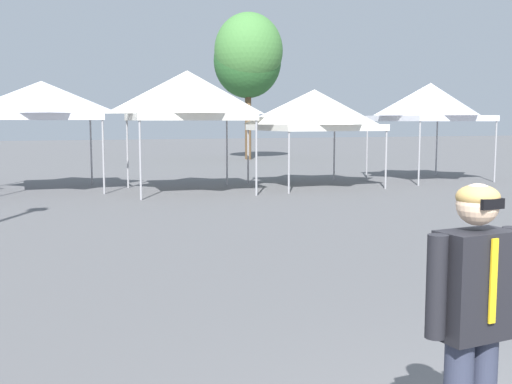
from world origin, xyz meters
TOP-DOWN VIEW (x-y plane):
  - canopy_tent_far_left at (-1.95, 17.91)m, footprint 3.30×3.30m
  - canopy_tent_left_of_center at (2.06, 16.08)m, footprint 3.63×3.63m
  - canopy_tent_far_right at (6.30, 16.19)m, footprint 3.51×3.51m
  - canopy_tent_behind_right at (11.13, 16.65)m, footprint 3.38×3.38m
  - person_foreground at (-0.54, 0.54)m, footprint 0.65×0.28m
  - tree_behind_tents_left at (9.38, 30.55)m, footprint 3.69×3.69m
  - tree_behind_tents_right at (9.34, 30.28)m, footprint 3.71×3.71m

SIDE VIEW (x-z plane):
  - person_foreground at x=-0.54m, z-range 0.14..1.92m
  - canopy_tent_far_right at x=6.30m, z-range 0.90..4.02m
  - canopy_tent_far_left at x=-1.95m, z-range 1.07..4.37m
  - canopy_tent_behind_right at x=11.13m, z-range 1.05..4.51m
  - canopy_tent_left_of_center at x=2.06m, z-range 1.06..4.65m
  - tree_behind_tents_left at x=9.38m, z-range 1.66..9.08m
  - tree_behind_tents_right at x=9.34m, z-range 1.91..9.84m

